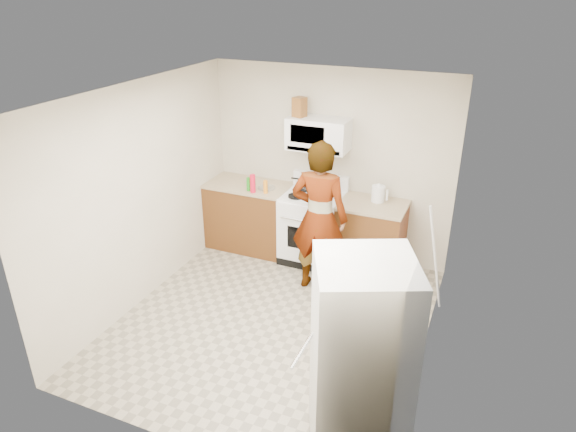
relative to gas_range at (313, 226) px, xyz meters
The scene contains 20 objects.
floor 1.56m from the gas_range, 86.14° to the right, with size 3.60×3.60×0.00m, color gray.
back_wall 0.83m from the gas_range, 72.00° to the left, with size 3.20×0.02×2.50m, color beige.
right_wall 2.37m from the gas_range, 41.25° to the right, with size 0.02×3.60×2.50m, color beige.
cabinet_left 0.94m from the gas_range, behind, with size 1.12×0.62×0.90m, color #5D2B16.
counter_left 1.03m from the gas_range, behind, with size 1.14×0.64×0.04m, color tan.
cabinet_right 0.78m from the gas_range, ahead, with size 0.80×0.62×0.90m, color #5D2B16.
counter_right 0.89m from the gas_range, ahead, with size 0.82×0.64×0.04m, color tan.
gas_range is the anchor object (origin of this frame).
microwave 1.22m from the gas_range, 90.00° to the left, with size 0.76×0.38×0.40m, color white.
person 0.83m from the gas_range, 64.16° to the right, with size 0.68×0.44×1.86m, color tan.
fridge 3.09m from the gas_range, 63.09° to the right, with size 0.70×0.70×1.70m, color silver.
kettle 0.98m from the gas_range, ahead, with size 0.17×0.17×0.20m, color white.
jug 1.56m from the gas_range, 158.11° to the left, with size 0.14×0.14×0.24m, color brown.
saucepan 0.57m from the gas_range, 130.96° to the left, with size 0.22×0.22×0.12m, color #B3B3B7.
tray 0.48m from the gas_range, 47.05° to the right, with size 0.25×0.16×0.05m, color white.
bottle_spray 0.97m from the gas_range, 163.19° to the right, with size 0.07×0.07×0.24m, color red.
bottle_hot_sauce 0.82m from the gas_range, 162.10° to the right, with size 0.06×0.06×0.17m, color orange.
bottle_green_cap 1.01m from the gas_range, 166.39° to the right, with size 0.06×0.06×0.18m, color #1C901A.
pot_lid 0.79m from the gas_range, behind, with size 0.23×0.23×0.01m, color white.
broom 1.73m from the gas_range, 18.28° to the right, with size 0.03×0.03×1.29m, color silver.
Camera 1 is at (1.97, -4.24, 3.44)m, focal length 32.00 mm.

